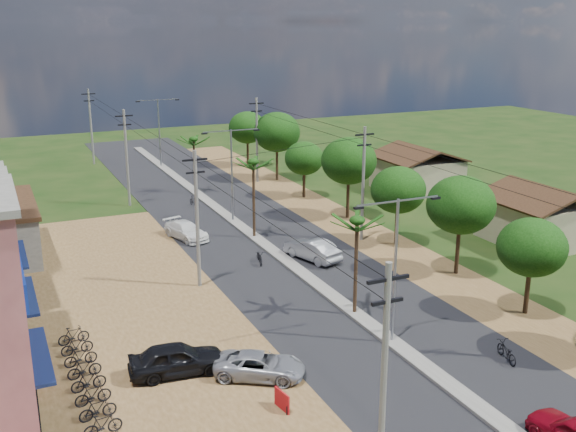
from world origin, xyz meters
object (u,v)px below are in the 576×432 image
object	(u,v)px
parked_scooter_row	(91,388)
car_parked_dark	(177,359)
car_white_far	(186,231)
moto_rider_east	(506,352)
car_parked_silver	(260,366)
car_silver_mid	(312,250)
roadside_sign	(282,401)

from	to	relation	value
parked_scooter_row	car_parked_dark	bearing A→B (deg)	6.07
car_white_far	car_parked_dark	size ratio (longest dim) A/B	0.98
moto_rider_east	car_parked_silver	bearing A→B (deg)	-3.28
car_silver_mid	car_parked_silver	distance (m)	17.02
car_parked_dark	parked_scooter_row	bearing A→B (deg)	101.93
car_parked_silver	parked_scooter_row	bearing A→B (deg)	110.79
car_parked_dark	car_parked_silver	bearing A→B (deg)	-113.23
car_parked_silver	parked_scooter_row	distance (m)	7.89
car_silver_mid	car_parked_silver	size ratio (longest dim) A/B	1.06
car_silver_mid	moto_rider_east	world-z (taller)	car_silver_mid
moto_rider_east	parked_scooter_row	world-z (taller)	parked_scooter_row
car_white_far	roadside_sign	xyz separation A→B (m)	(-3.00, -25.49, -0.20)
car_parked_silver	car_parked_dark	world-z (taller)	car_parked_dark
car_parked_silver	parked_scooter_row	size ratio (longest dim) A/B	0.36
roadside_sign	parked_scooter_row	distance (m)	8.83
car_parked_dark	parked_scooter_row	xyz separation A→B (m)	(-4.17, -0.44, -0.29)
car_silver_mid	moto_rider_east	bearing A→B (deg)	80.46
car_parked_dark	moto_rider_east	distance (m)	16.56
car_silver_mid	car_parked_dark	distance (m)	17.90
car_parked_dark	roadside_sign	world-z (taller)	car_parked_dark
car_silver_mid	roadside_sign	xyz separation A→B (m)	(-9.93, -17.00, -0.30)
car_silver_mid	moto_rider_east	xyz separation A→B (m)	(2.27, -17.59, -0.28)
car_white_far	roadside_sign	bearing A→B (deg)	-112.73
car_silver_mid	roadside_sign	world-z (taller)	car_silver_mid
car_white_far	car_silver_mid	bearing A→B (deg)	-66.81
roadside_sign	car_parked_dark	bearing A→B (deg)	114.85
car_parked_silver	roadside_sign	world-z (taller)	car_parked_silver
car_parked_dark	parked_scooter_row	world-z (taller)	car_parked_dark
parked_scooter_row	car_white_far	bearing A→B (deg)	63.22
car_parked_silver	car_parked_dark	bearing A→B (deg)	92.94
car_parked_silver	moto_rider_east	distance (m)	12.55
car_white_far	car_parked_dark	world-z (taller)	car_parked_dark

